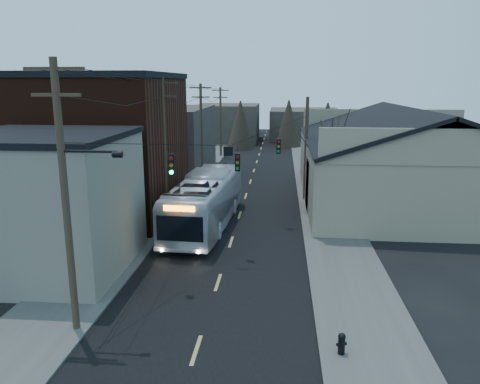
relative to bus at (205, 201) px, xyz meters
name	(u,v)px	position (x,y,z in m)	size (l,w,h in m)	color
ground	(185,384)	(2.05, -17.05, -1.80)	(160.00, 160.00, 0.00)	black
road_surface	(249,186)	(2.05, 12.95, -1.79)	(9.00, 110.00, 0.02)	black
sidewalk_left	(182,184)	(-4.45, 12.95, -1.74)	(4.00, 110.00, 0.12)	#474744
sidewalk_right	(318,187)	(8.55, 12.95, -1.74)	(4.00, 110.00, 0.12)	#474744
building_clapboard	(46,205)	(-6.95, -8.05, 1.70)	(8.00, 8.00, 7.00)	gray
building_brick	(104,147)	(-7.95, 2.95, 3.20)	(10.00, 12.00, 10.00)	black
building_left_far	(165,141)	(-7.45, 18.95, 1.70)	(9.00, 14.00, 7.00)	#38312D
warehouse	(405,170)	(15.05, 7.95, 0.90)	(16.16, 20.60, 7.73)	gray
building_far_left	(228,123)	(-3.95, 47.95, 1.20)	(10.00, 12.00, 6.00)	#38312D
building_far_right	(305,124)	(9.05, 52.95, 0.70)	(12.00, 14.00, 5.00)	#38312D
bare_tree	(330,169)	(8.55, 2.95, 1.80)	(0.40, 0.40, 7.20)	black
utility_lines	(206,141)	(-1.06, 7.09, 3.15)	(11.24, 45.28, 10.50)	#382B1E
bus	(205,201)	(0.00, 0.00, 0.00)	(3.03, 12.93, 3.60)	silver
parked_car	(205,187)	(-1.58, 9.44, -1.14)	(1.40, 4.02, 1.32)	#ABADB3
fire_hydrant	(342,343)	(7.32, -14.97, -1.25)	(0.39, 0.28, 0.81)	black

